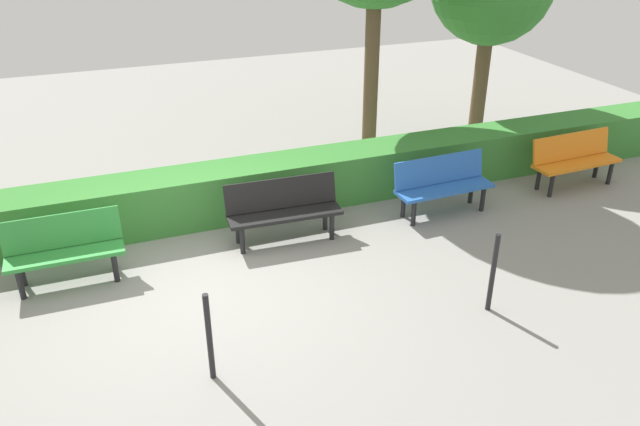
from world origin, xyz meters
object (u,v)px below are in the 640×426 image
at_px(bench_orange, 574,158).
at_px(bench_black, 283,208).
at_px(bench_green, 64,247).
at_px(bench_blue, 442,183).

bearing_deg(bench_orange, bench_black, -2.21).
xyz_separation_m(bench_orange, bench_green, (7.82, 0.10, -0.00)).
distance_m(bench_black, bench_green, 2.83).
relative_size(bench_orange, bench_black, 0.98).
height_order(bench_orange, bench_green, same).
distance_m(bench_blue, bench_green, 5.31).
distance_m(bench_orange, bench_blue, 2.52).
bearing_deg(bench_blue, bench_black, -3.44).
xyz_separation_m(bench_blue, bench_green, (5.31, 0.02, -0.00)).
height_order(bench_blue, bench_black, bench_blue).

